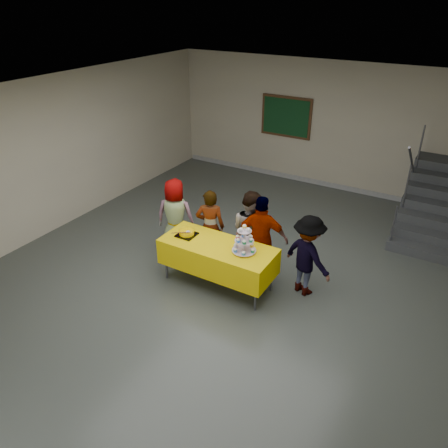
{
  "coord_description": "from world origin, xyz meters",
  "views": [
    {
      "loc": [
        3.0,
        -5.03,
        4.36
      ],
      "look_at": [
        -0.12,
        0.27,
        1.05
      ],
      "focal_mm": 35.0,
      "sensor_mm": 36.0,
      "label": 1
    }
  ],
  "objects_px": {
    "schoolchild_b": "(210,227)",
    "schoolchild_d": "(261,239)",
    "staircase": "(438,204)",
    "bake_table": "(218,256)",
    "cupcake_stand": "(244,242)",
    "noticeboard": "(286,117)",
    "bear_cake": "(187,232)",
    "schoolchild_c": "(250,230)",
    "schoolchild_a": "(175,216)",
    "schoolchild_e": "(308,256)"
  },
  "relations": [
    {
      "from": "schoolchild_a",
      "to": "schoolchild_c",
      "type": "height_order",
      "value": "schoolchild_c"
    },
    {
      "from": "bear_cake",
      "to": "noticeboard",
      "type": "xyz_separation_m",
      "value": [
        -0.4,
        4.9,
        0.77
      ]
    },
    {
      "from": "schoolchild_d",
      "to": "cupcake_stand",
      "type": "bearing_deg",
      "value": 69.81
    },
    {
      "from": "schoolchild_c",
      "to": "noticeboard",
      "type": "relative_size",
      "value": 1.12
    },
    {
      "from": "staircase",
      "to": "bake_table",
      "type": "bearing_deg",
      "value": -124.76
    },
    {
      "from": "schoolchild_a",
      "to": "noticeboard",
      "type": "height_order",
      "value": "noticeboard"
    },
    {
      "from": "schoolchild_a",
      "to": "schoolchild_b",
      "type": "xyz_separation_m",
      "value": [
        0.74,
        0.01,
        -0.02
      ]
    },
    {
      "from": "schoolchild_a",
      "to": "schoolchild_d",
      "type": "distance_m",
      "value": 1.74
    },
    {
      "from": "schoolchild_b",
      "to": "schoolchild_d",
      "type": "xyz_separation_m",
      "value": [
        1.0,
        -0.0,
        0.05
      ]
    },
    {
      "from": "bear_cake",
      "to": "schoolchild_c",
      "type": "xyz_separation_m",
      "value": [
        0.8,
        0.74,
        -0.1
      ]
    },
    {
      "from": "cupcake_stand",
      "to": "schoolchild_d",
      "type": "xyz_separation_m",
      "value": [
        0.04,
        0.53,
        -0.19
      ]
    },
    {
      "from": "schoolchild_a",
      "to": "schoolchild_c",
      "type": "distance_m",
      "value": 1.45
    },
    {
      "from": "bake_table",
      "to": "staircase",
      "type": "height_order",
      "value": "staircase"
    },
    {
      "from": "bake_table",
      "to": "cupcake_stand",
      "type": "relative_size",
      "value": 4.22
    },
    {
      "from": "cupcake_stand",
      "to": "schoolchild_c",
      "type": "height_order",
      "value": "schoolchild_c"
    },
    {
      "from": "schoolchild_b",
      "to": "staircase",
      "type": "distance_m",
      "value": 4.82
    },
    {
      "from": "schoolchild_b",
      "to": "schoolchild_c",
      "type": "xyz_separation_m",
      "value": [
        0.69,
        0.19,
        0.03
      ]
    },
    {
      "from": "schoolchild_a",
      "to": "schoolchild_c",
      "type": "xyz_separation_m",
      "value": [
        1.44,
        0.2,
        0.02
      ]
    },
    {
      "from": "schoolchild_c",
      "to": "staircase",
      "type": "xyz_separation_m",
      "value": [
        2.61,
        3.32,
        -0.24
      ]
    },
    {
      "from": "bake_table",
      "to": "schoolchild_b",
      "type": "distance_m",
      "value": 0.75
    },
    {
      "from": "cupcake_stand",
      "to": "noticeboard",
      "type": "height_order",
      "value": "noticeboard"
    },
    {
      "from": "bear_cake",
      "to": "schoolchild_e",
      "type": "relative_size",
      "value": 0.26
    },
    {
      "from": "bake_table",
      "to": "schoolchild_c",
      "type": "height_order",
      "value": "schoolchild_c"
    },
    {
      "from": "cupcake_stand",
      "to": "staircase",
      "type": "xyz_separation_m",
      "value": [
        2.35,
        4.04,
        -0.45
      ]
    },
    {
      "from": "schoolchild_b",
      "to": "schoolchild_d",
      "type": "relative_size",
      "value": 0.93
    },
    {
      "from": "bear_cake",
      "to": "schoolchild_b",
      "type": "xyz_separation_m",
      "value": [
        0.11,
        0.56,
        -0.13
      ]
    },
    {
      "from": "cupcake_stand",
      "to": "noticeboard",
      "type": "distance_m",
      "value": 5.13
    },
    {
      "from": "schoolchild_a",
      "to": "staircase",
      "type": "relative_size",
      "value": 0.59
    },
    {
      "from": "schoolchild_d",
      "to": "schoolchild_e",
      "type": "xyz_separation_m",
      "value": [
        0.81,
        -0.01,
        -0.07
      ]
    },
    {
      "from": "schoolchild_e",
      "to": "noticeboard",
      "type": "height_order",
      "value": "noticeboard"
    },
    {
      "from": "staircase",
      "to": "noticeboard",
      "type": "distance_m",
      "value": 4.06
    },
    {
      "from": "schoolchild_b",
      "to": "cupcake_stand",
      "type": "bearing_deg",
      "value": 127.22
    },
    {
      "from": "bake_table",
      "to": "schoolchild_a",
      "type": "height_order",
      "value": "schoolchild_a"
    },
    {
      "from": "bear_cake",
      "to": "staircase",
      "type": "bearing_deg",
      "value": 49.95
    },
    {
      "from": "cupcake_stand",
      "to": "staircase",
      "type": "height_order",
      "value": "staircase"
    },
    {
      "from": "schoolchild_a",
      "to": "staircase",
      "type": "distance_m",
      "value": 5.37
    },
    {
      "from": "cupcake_stand",
      "to": "schoolchild_b",
      "type": "height_order",
      "value": "schoolchild_b"
    },
    {
      "from": "schoolchild_b",
      "to": "schoolchild_d",
      "type": "height_order",
      "value": "schoolchild_d"
    },
    {
      "from": "bear_cake",
      "to": "schoolchild_e",
      "type": "bearing_deg",
      "value": 16.08
    },
    {
      "from": "schoolchild_e",
      "to": "staircase",
      "type": "distance_m",
      "value": 3.82
    },
    {
      "from": "schoolchild_a",
      "to": "schoolchild_b",
      "type": "relative_size",
      "value": 1.03
    },
    {
      "from": "staircase",
      "to": "noticeboard",
      "type": "xyz_separation_m",
      "value": [
        -3.81,
        0.84,
        1.11
      ]
    },
    {
      "from": "bear_cake",
      "to": "schoolchild_c",
      "type": "bearing_deg",
      "value": 42.87
    },
    {
      "from": "bear_cake",
      "to": "schoolchild_a",
      "type": "distance_m",
      "value": 0.85
    },
    {
      "from": "schoolchild_a",
      "to": "noticeboard",
      "type": "distance_m",
      "value": 4.45
    },
    {
      "from": "cupcake_stand",
      "to": "schoolchild_b",
      "type": "xyz_separation_m",
      "value": [
        -0.96,
        0.53,
        -0.24
      ]
    },
    {
      "from": "cupcake_stand",
      "to": "schoolchild_c",
      "type": "xyz_separation_m",
      "value": [
        -0.26,
        0.72,
        -0.21
      ]
    },
    {
      "from": "bake_table",
      "to": "schoolchild_e",
      "type": "relative_size",
      "value": 1.38
    },
    {
      "from": "schoolchild_a",
      "to": "schoolchild_d",
      "type": "relative_size",
      "value": 0.95
    },
    {
      "from": "bake_table",
      "to": "cupcake_stand",
      "type": "distance_m",
      "value": 0.6
    }
  ]
}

